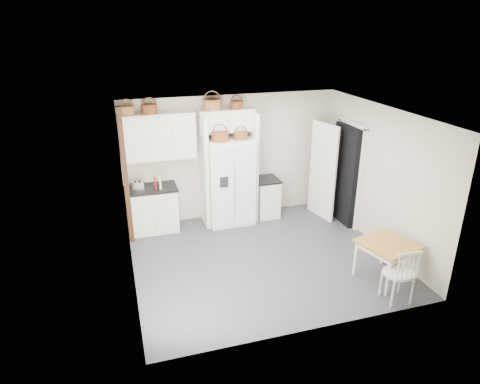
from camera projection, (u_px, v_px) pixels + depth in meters
name	position (u px, v px, depth m)	size (l,w,h in m)	color
floor	(262.00, 258.00, 7.69)	(4.50, 4.50, 0.00)	#494A50
ceiling	(266.00, 114.00, 6.71)	(4.50, 4.50, 0.00)	white
wall_back	(232.00, 157.00, 8.98)	(4.50, 4.50, 0.00)	beige
wall_left	(127.00, 207.00, 6.60)	(4.00, 4.00, 0.00)	beige
wall_right	(380.00, 178.00, 7.81)	(4.00, 4.00, 0.00)	beige
refrigerator	(229.00, 181.00, 8.78)	(0.93, 0.75, 1.79)	white
base_cab_left	(153.00, 210.00, 8.56)	(0.96, 0.60, 0.89)	silver
base_cab_right	(266.00, 198.00, 9.23)	(0.46, 0.55, 0.81)	silver
dining_table	(386.00, 261.00, 6.96)	(0.80, 0.80, 0.67)	#AC692A
windsor_chair	(399.00, 273.00, 6.36)	(0.47, 0.42, 0.95)	silver
counter_left	(151.00, 188.00, 8.39)	(1.00, 0.64, 0.04)	black
counter_right	(267.00, 180.00, 9.07)	(0.50, 0.59, 0.04)	black
toaster	(138.00, 186.00, 8.20)	(0.26, 0.15, 0.18)	silver
cookbook_red	(155.00, 183.00, 8.29)	(0.03, 0.14, 0.21)	#A6100F
cookbook_cream	(160.00, 182.00, 8.31)	(0.04, 0.17, 0.26)	#F8E9B2
basket_upper_a	(127.00, 110.00, 7.85)	(0.29, 0.29, 0.16)	brown
basket_upper_b	(149.00, 109.00, 7.96)	(0.29, 0.29, 0.17)	#512B0F
basket_bridge_a	(212.00, 105.00, 8.28)	(0.37, 0.37, 0.21)	brown
basket_bridge_b	(237.00, 105.00, 8.42)	(0.26, 0.26, 0.15)	#512B0F
basket_fridge_a	(220.00, 136.00, 8.27)	(0.34, 0.34, 0.18)	#512B0F
basket_fridge_b	(241.00, 136.00, 8.39)	(0.27, 0.27, 0.14)	#512B0F
upper_cabinet	(159.00, 136.00, 8.20)	(1.40, 0.34, 0.90)	silver
bridge_cabinet	(226.00, 120.00, 8.48)	(1.12, 0.34, 0.45)	silver
fridge_panel_left	(204.00, 171.00, 8.59)	(0.08, 0.60, 2.30)	silver
fridge_panel_right	(252.00, 167.00, 8.86)	(0.08, 0.60, 2.30)	silver
trim_post	(126.00, 178.00, 7.81)	(0.09, 0.09, 2.60)	black
doorway_void	(346.00, 175.00, 8.77)	(0.18, 0.85, 2.05)	black
door_slab	(323.00, 171.00, 8.97)	(0.80, 0.04, 2.05)	white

